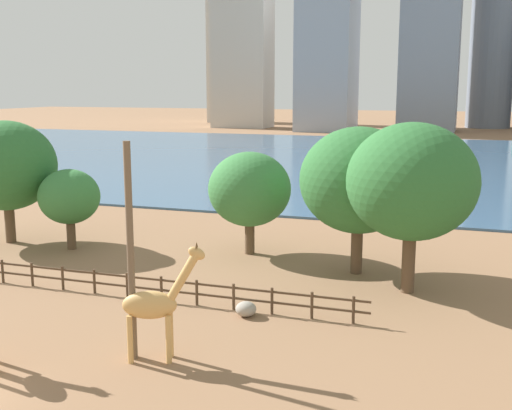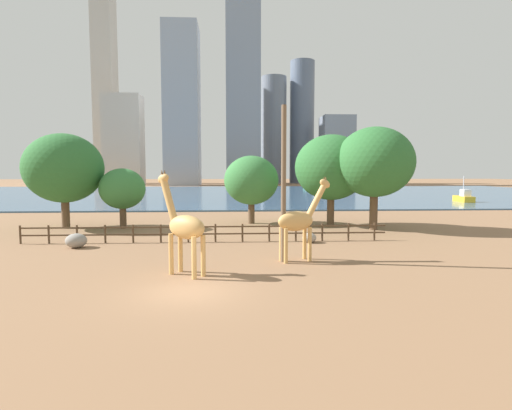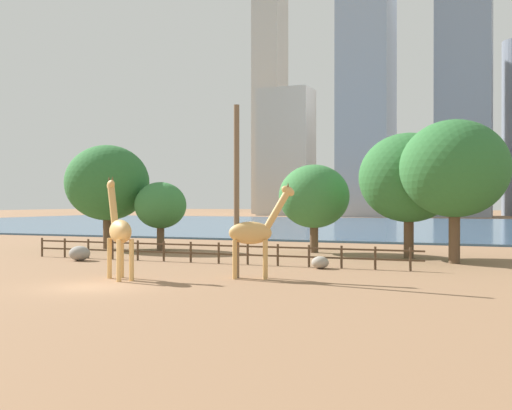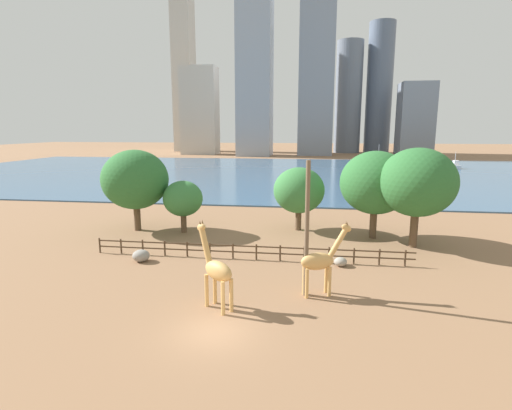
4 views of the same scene
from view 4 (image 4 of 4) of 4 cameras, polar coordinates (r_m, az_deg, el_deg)
ground_plane at (r=99.53m, az=5.02°, el=4.75°), size 400.00×400.00×0.00m
harbor_water at (r=96.54m, az=4.93°, el=4.63°), size 180.00×86.00×0.20m
giraffe_tall at (r=25.80m, az=9.16°, el=-7.90°), size 3.37×1.65×4.78m
giraffe_companion at (r=23.78m, az=-5.66°, el=-9.20°), size 2.82×2.45×5.13m
utility_pole at (r=25.06m, az=7.27°, el=-3.53°), size 0.28×0.28×8.66m
boulder_near_fence at (r=33.61m, az=-16.11°, el=-6.97°), size 1.38×1.28×0.96m
boulder_by_pole at (r=31.96m, az=11.98°, el=-7.93°), size 0.99×0.95×0.71m
enclosure_fence at (r=32.75m, az=-1.30°, el=-6.49°), size 26.12×0.14×1.30m
tree_left_large at (r=41.14m, az=-10.40°, el=0.88°), size 4.02×4.02×5.35m
tree_center_broad at (r=37.82m, az=22.06°, el=2.99°), size 6.73×6.73×8.91m
tree_right_tall at (r=41.64m, az=6.15°, el=2.08°), size 5.29×5.29×6.61m
tree_left_small at (r=39.75m, az=16.69°, el=3.05°), size 6.71×6.71×8.48m
tree_right_small at (r=42.99m, az=-16.88°, el=3.48°), size 6.80×6.80×8.42m
boat_ferry at (r=117.75m, az=26.56°, el=5.05°), size 1.97×4.94×4.38m
boat_tug at (r=123.95m, az=17.09°, el=6.06°), size 2.60×6.58×5.84m
skyline_tower_needle at (r=187.57m, az=17.20°, el=15.56°), size 10.97×10.97×54.78m
skyline_block_central at (r=167.33m, az=8.66°, el=19.49°), size 13.45×14.24×71.95m
skyline_tower_glass at (r=173.49m, az=21.80°, el=11.29°), size 12.91×12.00×28.24m
skyline_block_left at (r=160.73m, az=-0.15°, el=17.83°), size 12.93×15.01×60.05m
skyline_block_right at (r=170.32m, az=-8.04°, el=13.13°), size 14.51×9.75×35.15m
skyline_tower_short at (r=199.72m, az=-10.33°, el=20.54°), size 8.63×11.01×89.36m
skyline_block_wide at (r=184.17m, az=13.06°, el=14.68°), size 11.30×11.30×47.33m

